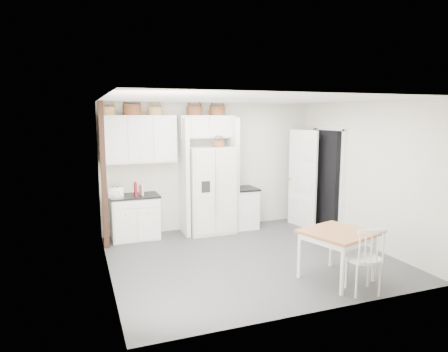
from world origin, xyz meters
name	(u,v)px	position (x,y,z in m)	size (l,w,h in m)	color
floor	(250,257)	(0.00, 0.00, 0.00)	(4.50, 4.50, 0.00)	#2E2F31
ceiling	(251,99)	(0.00, 0.00, 2.60)	(4.50, 4.50, 0.00)	white
wall_back	(211,166)	(0.00, 2.00, 1.30)	(4.50, 4.50, 0.00)	beige
wall_left	(107,189)	(-2.25, 0.00, 1.30)	(4.00, 4.00, 0.00)	beige
wall_right	(363,174)	(2.25, 0.00, 1.30)	(4.00, 4.00, 0.00)	beige
refrigerator	(210,190)	(-0.15, 1.65, 0.87)	(0.90, 0.72, 1.73)	silver
base_cab_left	(135,218)	(-1.64, 1.70, 0.41)	(0.88, 0.56, 0.81)	silver
base_cab_right	(244,208)	(0.63, 1.70, 0.41)	(0.46, 0.55, 0.81)	silver
dining_table	(336,255)	(0.80, -1.26, 0.36)	(0.86, 0.86, 0.72)	brown
windsor_chair	(364,259)	(0.87, -1.75, 0.47)	(0.46, 0.42, 0.94)	silver
counter_left	(134,196)	(-1.64, 1.70, 0.83)	(0.92, 0.59, 0.04)	black
counter_right	(244,189)	(0.63, 1.70, 0.83)	(0.50, 0.59, 0.04)	black
toaster	(116,192)	(-1.98, 1.64, 0.95)	(0.27, 0.16, 0.19)	silver
cookbook_red	(136,189)	(-1.62, 1.62, 0.98)	(0.04, 0.17, 0.26)	maroon
cookbook_cream	(141,190)	(-1.51, 1.62, 0.96)	(0.03, 0.14, 0.21)	beige
basket_upper_a	(108,111)	(-2.04, 1.83, 2.43)	(0.27, 0.27, 0.15)	#9C682F
basket_upper_b	(132,110)	(-1.61, 1.83, 2.45)	(0.33, 0.33, 0.20)	#522718
basket_upper_c	(155,111)	(-1.18, 1.83, 2.43)	(0.27, 0.27, 0.16)	#9C682F
basket_bridge_a	(195,111)	(-0.40, 1.83, 2.44)	(0.31, 0.31, 0.17)	#522718
basket_bridge_b	(217,111)	(0.08, 1.83, 2.44)	(0.31, 0.31, 0.18)	#522718
basket_fridge_b	(219,144)	(0.01, 1.55, 1.79)	(0.22, 0.22, 0.12)	#522718
upper_cabinet	(139,139)	(-1.50, 1.83, 1.90)	(1.40, 0.34, 0.90)	silver
bridge_cabinet	(206,127)	(-0.15, 1.83, 2.12)	(1.12, 0.34, 0.45)	silver
fridge_panel_left	(184,177)	(-0.66, 1.70, 1.15)	(0.08, 0.60, 2.30)	silver
fridge_panel_right	(232,174)	(0.36, 1.70, 1.15)	(0.08, 0.60, 2.30)	silver
trim_post	(104,176)	(-2.20, 1.35, 1.30)	(0.09, 0.09, 2.60)	black
doorway_void	(326,180)	(2.16, 1.00, 1.02)	(0.18, 0.85, 2.05)	black
door_slab	(302,179)	(1.80, 1.33, 1.02)	(0.80, 0.04, 2.05)	white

